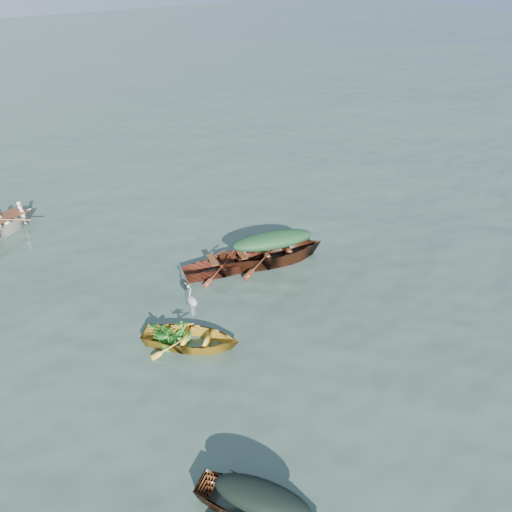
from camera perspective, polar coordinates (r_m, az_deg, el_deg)
The scene contains 9 objects.
ground at distance 14.55m, azimuth 1.34°, elevation -6.05°, with size 140.00×140.00×0.00m, color #364C3F.
yellow_dinghy at distance 13.48m, azimuth -7.37°, elevation -10.10°, with size 1.39×3.21×0.87m, color gold.
green_tarp_boat at distance 16.53m, azimuth 1.85°, elevation -0.74°, with size 1.53×4.93×1.19m, color #481D10.
open_wooden_boat at distance 16.13m, azimuth -3.28°, elevation -1.71°, with size 1.24×4.00×0.91m, color brown.
dark_tarp_cover at distance 9.95m, azimuth 0.68°, elevation -25.73°, with size 0.70×1.88×0.40m, color black.
green_tarp_cover at distance 16.08m, azimuth 1.90°, elevation 1.81°, with size 0.84×2.71×0.52m, color #17381B.
thwart_benches at distance 15.87m, azimuth -3.33°, elevation -0.30°, with size 0.75×2.00×0.04m, color #4E2912, non-canonical shape.
heron at distance 13.32m, azimuth -7.24°, elevation -5.66°, with size 0.28×0.40×0.92m, color #9DA0A6, non-canonical shape.
dinghy_weeds at distance 13.16m, azimuth -9.89°, elevation -7.36°, with size 0.70×0.90×0.60m, color #2D6C1C.
Camera 1 is at (-6.68, -9.18, 9.09)m, focal length 35.00 mm.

